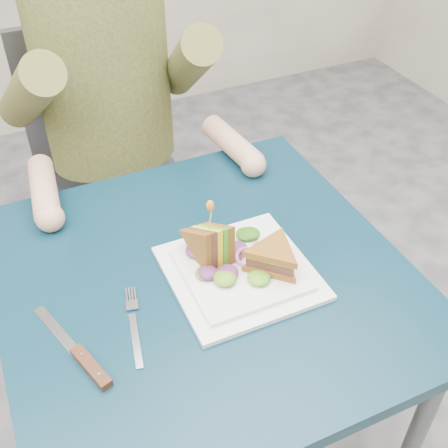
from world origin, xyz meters
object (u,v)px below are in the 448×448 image
diner (102,55)px  sandwich_upright (211,245)px  fork (134,327)px  table (205,303)px  chair (110,159)px  knife (84,360)px  sandwich_flat (273,257)px  plate (240,271)px

diner → sandwich_upright: (0.02, -0.61, -0.13)m
diner → fork: diner is taller
table → fork: bearing=-156.0°
chair → knife: (-0.25, -0.84, 0.20)m
sandwich_upright → fork: bearing=-154.6°
fork → diner: bearing=77.3°
sandwich_flat → knife: size_ratio=0.77×
table → sandwich_upright: sandwich_upright is taller
diner → knife: diner is taller
chair → plate: (0.06, -0.77, 0.20)m
fork → knife: knife is taller
table → sandwich_upright: (0.02, 0.02, 0.13)m
knife → fork: bearing=19.2°
diner → sandwich_flat: size_ratio=4.48×
chair → fork: size_ratio=5.23×
table → chair: bearing=90.0°
sandwich_flat → table: bearing=154.9°
plate → knife: bearing=-166.8°
knife → sandwich_upright: bearing=23.4°
chair → fork: 0.85m
table → knife: bearing=-157.8°
knife → sandwich_flat: bearing=7.5°
sandwich_upright → knife: sandwich_upright is taller
table → sandwich_flat: 0.18m
diner → knife: (-0.25, -0.73, -0.18)m
table → diner: 0.68m
chair → plate: bearing=-85.5°
chair → knife: size_ratio=4.31×
table → fork: 0.19m
chair → sandwich_upright: chair is taller
table → knife: size_ratio=3.47×
sandwich_flat → diner: bearing=99.6°
sandwich_flat → fork: sandwich_flat is taller
plate → sandwich_upright: bearing=130.8°
plate → fork: size_ratio=1.46×
knife → diner: bearing=71.0°
chair → sandwich_upright: size_ratio=7.24×
sandwich_flat → chair: bearing=98.3°
table → knife: knife is taller
diner → sandwich_upright: size_ratio=5.80×
fork → knife: bearing=-160.8°
plate → fork: 0.22m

